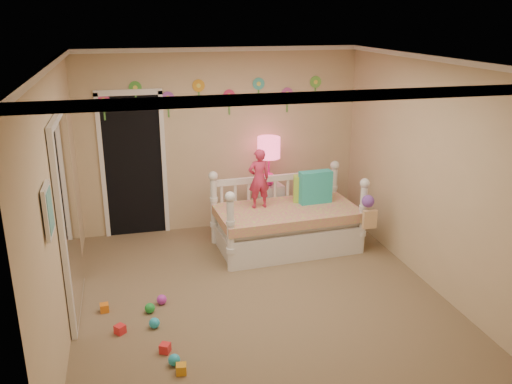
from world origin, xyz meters
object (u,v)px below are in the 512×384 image
object	(u,v)px
nightstand	(268,207)
child	(259,179)
daybed	(287,212)
table_lamp	(269,154)

from	to	relation	value
nightstand	child	bearing A→B (deg)	-123.91
child	nightstand	bearing A→B (deg)	-121.94
child	nightstand	distance (m)	0.93
daybed	table_lamp	bearing A→B (deg)	91.18
daybed	nightstand	distance (m)	0.74
table_lamp	nightstand	bearing A→B (deg)	63.43
child	table_lamp	xyz separation A→B (m)	(0.30, 0.60, 0.17)
table_lamp	daybed	bearing A→B (deg)	-85.53
nightstand	table_lamp	size ratio (longest dim) A/B	0.94
daybed	child	world-z (taller)	child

